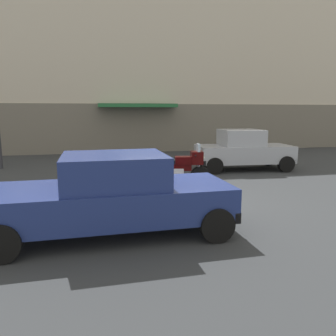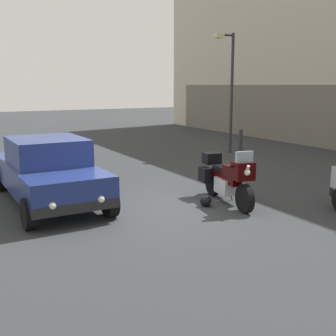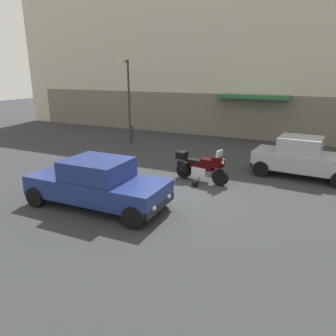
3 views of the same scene
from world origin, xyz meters
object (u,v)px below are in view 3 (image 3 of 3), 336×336
Objects in this scene: helmet at (195,183)px; car_hatchback_near at (302,158)px; motorcycle at (201,166)px; streetlamp_curbside at (127,94)px; car_sedan_far at (97,183)px; bollard_curbside at (132,133)px.

car_hatchback_near is (3.46, 2.99, 0.67)m from helmet.
car_hatchback_near is at bearing 40.87° from helmet.
motorcycle is 0.57× the size of car_hatchback_near.
streetlamp_curbside is at bearing 152.53° from motorcycle.
helmet is at bearing -79.10° from motorcycle.
car_sedan_far is at bearing -123.95° from helmet.
car_hatchback_near is at bearing -12.93° from streetlamp_curbside.
car_hatchback_near is 0.82× the size of streetlamp_curbside.
motorcycle is at bearing -141.41° from car_hatchback_near.
car_hatchback_near is 10.20m from streetlamp_curbside.
car_sedan_far is 0.96× the size of streetlamp_curbside.
streetlamp_curbside reaches higher than motorcycle.
helmet is (0.02, -0.61, -0.48)m from motorcycle.
car_sedan_far is 4.95× the size of bollard_curbside.
helmet is 4.62m from car_hatchback_near.
bollard_curbside is (-6.65, 6.21, 0.35)m from helmet.
car_sedan_far is (-2.09, -3.11, 0.64)m from helmet.
car_sedan_far is (-5.55, -6.10, -0.03)m from car_hatchback_near.
car_hatchback_near is 8.25m from car_sedan_far.
bollard_curbside is (-4.56, 9.32, -0.29)m from car_sedan_far.
car_hatchback_near is 10.62m from bollard_curbside.
streetlamp_curbside is 5.18× the size of bollard_curbside.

